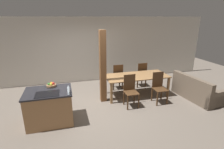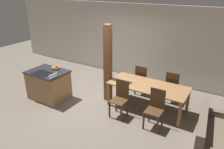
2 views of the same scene
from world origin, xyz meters
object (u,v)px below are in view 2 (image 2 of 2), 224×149
object	(u,v)px
fruit_bowl	(55,67)
dining_table	(148,88)
dining_chair_near_left	(120,98)
couch	(214,139)
kitchen_island	(49,85)
dining_chair_near_right	(155,108)
wine_glass_end	(56,73)
wine_glass_middle	(52,74)
wine_glass_far	(54,73)
timber_post	(108,64)
dining_chair_far_right	(173,87)
wine_glass_near	(50,75)
dining_chair_far_left	(142,80)

from	to	relation	value
fruit_bowl	dining_table	size ratio (longest dim) A/B	0.12
dining_chair_near_left	couch	world-z (taller)	dining_chair_near_left
kitchen_island	dining_chair_near_right	world-z (taller)	dining_chair_near_right
wine_glass_end	couch	world-z (taller)	wine_glass_end
wine_glass_middle	dining_table	xyz separation A→B (m)	(2.34, 1.28, -0.35)
wine_glass_far	timber_post	world-z (taller)	timber_post
kitchen_island	couch	size ratio (longest dim) A/B	0.68
dining_chair_far_right	couch	size ratio (longest dim) A/B	0.58
wine_glass_end	timber_post	distance (m)	1.49
fruit_bowl	dining_chair_near_right	size ratio (longest dim) A/B	0.25
dining_chair_near_right	kitchen_island	bearing A→B (deg)	-174.86
dining_chair_far_right	couch	world-z (taller)	dining_chair_far_right
fruit_bowl	dining_chair_near_left	size ratio (longest dim) A/B	0.25
fruit_bowl	dining_chair_near_left	bearing A→B (deg)	0.48
dining_chair_far_right	couch	xyz separation A→B (m)	(1.39, -1.52, -0.25)
wine_glass_far	dining_chair_far_right	bearing A→B (deg)	33.84
wine_glass_far	dining_chair_near_right	size ratio (longest dim) A/B	0.14
kitchen_island	wine_glass_near	distance (m)	0.83
timber_post	dining_chair_near_left	bearing A→B (deg)	-37.11
dining_table	wine_glass_end	bearing A→B (deg)	-154.47
couch	wine_glass_far	bearing A→B (deg)	88.79
couch	dining_chair_far_right	bearing A→B (deg)	36.08
dining_chair_near_right	couch	distance (m)	1.42
dining_chair_near_left	dining_chair_near_right	bearing A→B (deg)	0.00
fruit_bowl	timber_post	xyz separation A→B (m)	(1.55, 0.58, 0.22)
wine_glass_middle	timber_post	xyz separation A→B (m)	(1.11, 1.14, 0.16)
kitchen_island	dining_chair_near_left	distance (m)	2.38
dining_table	dining_chair_near_left	xyz separation A→B (m)	(-0.49, -0.70, -0.13)
kitchen_island	wine_glass_near	xyz separation A→B (m)	(0.51, -0.36, 0.55)
wine_glass_middle	couch	world-z (taller)	wine_glass_middle
fruit_bowl	wine_glass_end	world-z (taller)	wine_glass_end
kitchen_island	wine_glass_far	distance (m)	0.78
kitchen_island	wine_glass_middle	xyz separation A→B (m)	(0.51, -0.28, 0.55)
kitchen_island	wine_glass_end	distance (m)	0.76
wine_glass_near	wine_glass_end	bearing A→B (deg)	90.00
wine_glass_end	dining_chair_near_left	distance (m)	1.96
wine_glass_end	dining_chair_far_left	bearing A→B (deg)	44.48
wine_glass_far	dining_chair_near_left	bearing A→B (deg)	15.16
wine_glass_middle	dining_chair_near_left	distance (m)	2.00
fruit_bowl	dining_chair_far_left	xyz separation A→B (m)	(2.29, 1.42, -0.42)
kitchen_island	wine_glass_end	size ratio (longest dim) A/B	8.52
fruit_bowl	dining_table	distance (m)	2.88
kitchen_island	dining_chair_far_right	distance (m)	3.75
wine_glass_middle	dining_chair_far_right	world-z (taller)	wine_glass_middle
wine_glass_middle	dining_chair_far_right	bearing A→B (deg)	34.97
dining_table	dining_chair_far_right	bearing A→B (deg)	54.90
dining_table	dining_chair_far_left	bearing A→B (deg)	125.10
dining_chair_near_right	dining_chair_near_left	bearing A→B (deg)	180.00
dining_table	timber_post	distance (m)	1.34
dining_chair_far_left	fruit_bowl	bearing A→B (deg)	31.79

